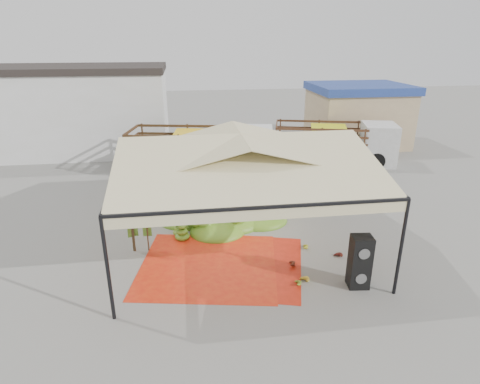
{
  "coord_description": "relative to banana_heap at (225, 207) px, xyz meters",
  "views": [
    {
      "loc": [
        -1.9,
        -13.2,
        7.06
      ],
      "look_at": [
        0.2,
        1.5,
        1.3
      ],
      "focal_mm": 30.0,
      "sensor_mm": 36.0,
      "label": 1
    }
  ],
  "objects": [
    {
      "name": "hand_green",
      "position": [
        1.62,
        -4.89,
        -0.49
      ],
      "size": [
        0.46,
        0.39,
        0.2
      ],
      "primitive_type": "ellipsoid",
      "rotation": [
        0.0,
        0.0,
        -0.06
      ],
      "color": "#507017",
      "rests_on": "ground"
    },
    {
      "name": "tarp_right",
      "position": [
        0.21,
        -3.46,
        -0.58
      ],
      "size": [
        4.79,
        4.92,
        0.01
      ],
      "primitive_type": "cube",
      "rotation": [
        0.0,
        0.0,
        -0.28
      ],
      "color": "red",
      "rests_on": "ground"
    },
    {
      "name": "speaker_stack",
      "position": [
        3.47,
        -5.19,
        0.24
      ],
      "size": [
        0.65,
        0.59,
        1.67
      ],
      "rotation": [
        0.0,
        0.0,
        -0.1
      ],
      "color": "black",
      "rests_on": "ground"
    },
    {
      "name": "hand_yellow_a",
      "position": [
        2.5,
        -2.72,
        -0.49
      ],
      "size": [
        0.55,
        0.49,
        0.21
      ],
      "primitive_type": "ellipsoid",
      "rotation": [
        0.0,
        0.0,
        -0.29
      ],
      "color": "#AC9922",
      "rests_on": "ground"
    },
    {
      "name": "hand_yellow_b",
      "position": [
        1.89,
        -4.78,
        -0.48
      ],
      "size": [
        0.61,
        0.56,
        0.22
      ],
      "primitive_type": "ellipsoid",
      "rotation": [
        0.0,
        0.0,
        0.44
      ],
      "color": "gold",
      "rests_on": "ground"
    },
    {
      "name": "vendor",
      "position": [
        2.67,
        1.16,
        0.26
      ],
      "size": [
        0.7,
        0.53,
        1.71
      ],
      "primitive_type": "imported",
      "rotation": [
        0.0,
        0.0,
        2.92
      ],
      "color": "gray",
      "rests_on": "ground"
    },
    {
      "name": "hand_red_a",
      "position": [
        1.72,
        -3.78,
        -0.48
      ],
      "size": [
        0.56,
        0.49,
        0.22
      ],
      "primitive_type": "ellipsoid",
      "rotation": [
        0.0,
        0.0,
        -0.19
      ],
      "color": "#5D1D15",
      "rests_on": "ground"
    },
    {
      "name": "ground",
      "position": [
        0.38,
        -1.7,
        -0.59
      ],
      "size": [
        90.0,
        90.0,
        0.0
      ],
      "primitive_type": "plane",
      "color": "slate",
      "rests_on": "ground"
    },
    {
      "name": "truck_right",
      "position": [
        7.58,
        7.19,
        0.87
      ],
      "size": [
        7.27,
        4.02,
        2.37
      ],
      "rotation": [
        0.0,
        0.0,
        -0.26
      ],
      "color": "#53311B",
      "rests_on": "ground"
    },
    {
      "name": "building_white",
      "position": [
        -9.62,
        12.3,
        2.12
      ],
      "size": [
        14.3,
        6.3,
        5.4
      ],
      "color": "silver",
      "rests_on": "ground"
    },
    {
      "name": "hand_red_b",
      "position": [
        3.49,
        -3.51,
        -0.49
      ],
      "size": [
        0.57,
        0.55,
        0.2
      ],
      "primitive_type": "ellipsoid",
      "rotation": [
        0.0,
        0.0,
        0.63
      ],
      "color": "#5F1915",
      "rests_on": "ground"
    },
    {
      "name": "truck_left",
      "position": [
        -0.31,
        5.95,
        1.0
      ],
      "size": [
        7.87,
        3.96,
        2.58
      ],
      "rotation": [
        0.0,
        0.0,
        -0.19
      ],
      "color": "#442F16",
      "rests_on": "ground"
    },
    {
      "name": "banana_leaves",
      "position": [
        -3.21,
        -1.7,
        -0.59
      ],
      "size": [
        0.96,
        1.36,
        3.7
      ],
      "primitive_type": null,
      "color": "#417B20",
      "rests_on": "ground"
    },
    {
      "name": "tarp_left",
      "position": [
        -0.93,
        -3.37,
        -0.58
      ],
      "size": [
        5.11,
        4.94,
        0.01
      ],
      "primitive_type": "cube",
      "rotation": [
        0.0,
        0.0,
        -0.18
      ],
      "color": "red",
      "rests_on": "ground"
    },
    {
      "name": "banana_heap",
      "position": [
        0.0,
        0.0,
        0.0
      ],
      "size": [
        6.02,
        5.16,
        1.18
      ],
      "primitive_type": "ellipsoid",
      "rotation": [
        0.0,
        0.0,
        0.12
      ],
      "color": "#3D7E1A",
      "rests_on": "ground"
    },
    {
      "name": "canopy_tent",
      "position": [
        0.38,
        -1.7,
        2.71
      ],
      "size": [
        8.1,
        8.1,
        4.0
      ],
      "color": "black",
      "rests_on": "ground"
    },
    {
      "name": "hanging_bunches",
      "position": [
        0.42,
        -3.04,
        2.03
      ],
      "size": [
        4.74,
        0.24,
        0.2
      ],
      "color": "#39801A",
      "rests_on": "ground"
    },
    {
      "name": "building_tan",
      "position": [
        10.38,
        11.3,
        1.48
      ],
      "size": [
        6.3,
        5.3,
        4.1
      ],
      "color": "tan",
      "rests_on": "ground"
    }
  ]
}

